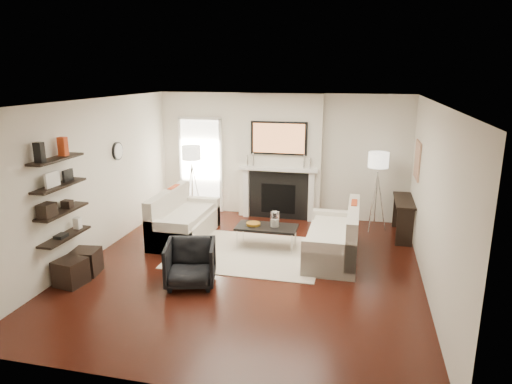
% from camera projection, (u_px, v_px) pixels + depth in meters
% --- Properties ---
extents(room_envelope, '(6.00, 6.00, 6.00)m').
position_uv_depth(room_envelope, '(247.00, 189.00, 7.15)').
color(room_envelope, '#33110B').
rests_on(room_envelope, ground).
extents(chimney_breast, '(1.80, 0.25, 2.70)m').
position_uv_depth(chimney_breast, '(280.00, 157.00, 9.85)').
color(chimney_breast, silver).
rests_on(chimney_breast, floor).
extents(fireplace_surround, '(1.30, 0.02, 1.04)m').
position_uv_depth(fireplace_surround, '(278.00, 196.00, 9.94)').
color(fireplace_surround, black).
rests_on(fireplace_surround, floor).
extents(firebox, '(0.75, 0.02, 0.65)m').
position_uv_depth(firebox, '(278.00, 199.00, 9.95)').
color(firebox, black).
rests_on(firebox, floor).
extents(mantel_pilaster_l, '(0.12, 0.08, 1.10)m').
position_uv_depth(mantel_pilaster_l, '(246.00, 193.00, 10.06)').
color(mantel_pilaster_l, white).
rests_on(mantel_pilaster_l, floor).
extents(mantel_pilaster_r, '(0.12, 0.08, 1.10)m').
position_uv_depth(mantel_pilaster_r, '(311.00, 197.00, 9.74)').
color(mantel_pilaster_r, white).
rests_on(mantel_pilaster_r, floor).
extents(mantel_shelf, '(1.70, 0.18, 0.07)m').
position_uv_depth(mantel_shelf, '(278.00, 169.00, 9.74)').
color(mantel_shelf, white).
rests_on(mantel_shelf, chimney_breast).
extents(tv_body, '(1.20, 0.06, 0.70)m').
position_uv_depth(tv_body, '(279.00, 138.00, 9.59)').
color(tv_body, black).
rests_on(tv_body, chimney_breast).
extents(tv_screen, '(1.10, 0.00, 0.62)m').
position_uv_depth(tv_screen, '(279.00, 138.00, 9.56)').
color(tv_screen, '#BF723F').
rests_on(tv_screen, tv_body).
extents(candlestick_l_tall, '(0.04, 0.04, 0.30)m').
position_uv_depth(candlestick_l_tall, '(253.00, 159.00, 9.82)').
color(candlestick_l_tall, silver).
rests_on(candlestick_l_tall, mantel_shelf).
extents(candlestick_l_short, '(0.04, 0.04, 0.24)m').
position_uv_depth(candlestick_l_short, '(248.00, 160.00, 9.86)').
color(candlestick_l_short, silver).
rests_on(candlestick_l_short, mantel_shelf).
extents(candlestick_r_tall, '(0.04, 0.04, 0.30)m').
position_uv_depth(candlestick_r_tall, '(304.00, 162.00, 9.58)').
color(candlestick_r_tall, silver).
rests_on(candlestick_r_tall, mantel_shelf).
extents(candlestick_r_short, '(0.04, 0.04, 0.24)m').
position_uv_depth(candlestick_r_short, '(310.00, 163.00, 9.56)').
color(candlestick_r_short, silver).
rests_on(candlestick_r_short, mantel_shelf).
extents(hallway_panel, '(0.90, 0.02, 2.10)m').
position_uv_depth(hallway_panel, '(201.00, 166.00, 10.44)').
color(hallway_panel, white).
rests_on(hallway_panel, floor).
extents(door_trim_l, '(0.06, 0.06, 2.16)m').
position_uv_depth(door_trim_l, '(181.00, 165.00, 10.52)').
color(door_trim_l, white).
rests_on(door_trim_l, floor).
extents(door_trim_r, '(0.06, 0.06, 2.16)m').
position_uv_depth(door_trim_r, '(221.00, 167.00, 10.31)').
color(door_trim_r, white).
rests_on(door_trim_r, floor).
extents(door_trim_top, '(1.02, 0.06, 0.06)m').
position_uv_depth(door_trim_top, '(199.00, 118.00, 10.14)').
color(door_trim_top, white).
rests_on(door_trim_top, wall_back).
extents(rug, '(2.60, 2.00, 0.01)m').
position_uv_depth(rug, '(247.00, 253.00, 8.14)').
color(rug, beige).
rests_on(rug, floor).
extents(loveseat_left_base, '(0.85, 1.80, 0.42)m').
position_uv_depth(loveseat_left_base, '(185.00, 227.00, 8.84)').
color(loveseat_left_base, beige).
rests_on(loveseat_left_base, floor).
extents(loveseat_left_back, '(0.18, 1.80, 0.80)m').
position_uv_depth(loveseat_left_back, '(168.00, 211.00, 8.83)').
color(loveseat_left_back, beige).
rests_on(loveseat_left_back, floor).
extents(loveseat_left_arm_n, '(0.85, 0.18, 0.60)m').
position_uv_depth(loveseat_left_arm_n, '(168.00, 237.00, 8.05)').
color(loveseat_left_arm_n, beige).
rests_on(loveseat_left_arm_n, floor).
extents(loveseat_left_arm_s, '(0.85, 0.18, 0.60)m').
position_uv_depth(loveseat_left_arm_s, '(200.00, 211.00, 9.58)').
color(loveseat_left_arm_s, beige).
rests_on(loveseat_left_arm_s, floor).
extents(loveseat_left_cushion, '(0.63, 1.44, 0.10)m').
position_uv_depth(loveseat_left_cushion, '(187.00, 215.00, 8.76)').
color(loveseat_left_cushion, beige).
rests_on(loveseat_left_cushion, loveseat_left_base).
extents(pillow_left_orange, '(0.10, 0.42, 0.42)m').
position_uv_depth(pillow_left_orange, '(174.00, 197.00, 9.06)').
color(pillow_left_orange, '#B13815').
rests_on(pillow_left_orange, loveseat_left_cushion).
extents(pillow_left_charcoal, '(0.10, 0.40, 0.40)m').
position_uv_depth(pillow_left_charcoal, '(161.00, 205.00, 8.50)').
color(pillow_left_charcoal, black).
rests_on(pillow_left_charcoal, loveseat_left_cushion).
extents(loveseat_right_base, '(0.85, 1.80, 0.42)m').
position_uv_depth(loveseat_right_base, '(332.00, 246.00, 7.89)').
color(loveseat_right_base, beige).
rests_on(loveseat_right_base, floor).
extents(loveseat_right_back, '(0.18, 1.80, 0.80)m').
position_uv_depth(loveseat_right_back, '(352.00, 230.00, 7.74)').
color(loveseat_right_back, beige).
rests_on(loveseat_right_back, floor).
extents(loveseat_right_arm_n, '(0.85, 0.18, 0.60)m').
position_uv_depth(loveseat_right_arm_n, '(328.00, 259.00, 7.11)').
color(loveseat_right_arm_n, beige).
rests_on(loveseat_right_arm_n, floor).
extents(loveseat_right_arm_s, '(0.85, 0.18, 0.60)m').
position_uv_depth(loveseat_right_arm_s, '(335.00, 226.00, 8.63)').
color(loveseat_right_arm_s, beige).
rests_on(loveseat_right_arm_s, floor).
extents(loveseat_right_cushion, '(0.63, 1.44, 0.10)m').
position_uv_depth(loveseat_right_cushion, '(330.00, 232.00, 7.84)').
color(loveseat_right_cushion, beige).
rests_on(loveseat_right_cushion, loveseat_right_base).
extents(pillow_right_orange, '(0.10, 0.42, 0.42)m').
position_uv_depth(pillow_right_orange, '(354.00, 214.00, 7.97)').
color(pillow_right_orange, '#B13815').
rests_on(pillow_right_orange, loveseat_right_cushion).
extents(pillow_right_charcoal, '(0.10, 0.40, 0.40)m').
position_uv_depth(pillow_right_charcoal, '(353.00, 225.00, 7.41)').
color(pillow_right_charcoal, black).
rests_on(pillow_right_charcoal, loveseat_right_cushion).
extents(coffee_table, '(1.10, 0.55, 0.04)m').
position_uv_depth(coffee_table, '(267.00, 227.00, 8.27)').
color(coffee_table, black).
rests_on(coffee_table, floor).
extents(coffee_leg_nw, '(0.02, 0.02, 0.38)m').
position_uv_depth(coffee_leg_nw, '(237.00, 240.00, 8.23)').
color(coffee_leg_nw, silver).
rests_on(coffee_leg_nw, floor).
extents(coffee_leg_ne, '(0.02, 0.02, 0.38)m').
position_uv_depth(coffee_leg_ne, '(292.00, 245.00, 8.01)').
color(coffee_leg_ne, silver).
rests_on(coffee_leg_ne, floor).
extents(coffee_leg_sw, '(0.02, 0.02, 0.38)m').
position_uv_depth(coffee_leg_sw, '(243.00, 232.00, 8.65)').
color(coffee_leg_sw, silver).
rests_on(coffee_leg_sw, floor).
extents(coffee_leg_se, '(0.02, 0.02, 0.38)m').
position_uv_depth(coffee_leg_se, '(295.00, 236.00, 8.43)').
color(coffee_leg_se, silver).
rests_on(coffee_leg_se, floor).
extents(hurricane_glass, '(0.16, 0.16, 0.28)m').
position_uv_depth(hurricane_glass, '(275.00, 219.00, 8.20)').
color(hurricane_glass, white).
rests_on(hurricane_glass, coffee_table).
extents(hurricane_candle, '(0.10, 0.10, 0.14)m').
position_uv_depth(hurricane_candle, '(275.00, 223.00, 8.22)').
color(hurricane_candle, white).
rests_on(hurricane_candle, coffee_table).
extents(copper_bowl, '(0.26, 0.26, 0.04)m').
position_uv_depth(copper_bowl, '(253.00, 224.00, 8.32)').
color(copper_bowl, '#B97E1E').
rests_on(copper_bowl, coffee_table).
extents(armchair, '(0.87, 0.84, 0.74)m').
position_uv_depth(armchair, '(190.00, 261.00, 6.85)').
color(armchair, black).
rests_on(armchair, floor).
extents(lamp_left_post, '(0.02, 0.02, 1.20)m').
position_uv_depth(lamp_left_post, '(193.00, 191.00, 10.00)').
color(lamp_left_post, silver).
rests_on(lamp_left_post, floor).
extents(lamp_left_shade, '(0.40, 0.40, 0.30)m').
position_uv_depth(lamp_left_shade, '(191.00, 153.00, 9.79)').
color(lamp_left_shade, white).
rests_on(lamp_left_shade, lamp_left_post).
extents(lamp_left_leg_a, '(0.25, 0.02, 1.23)m').
position_uv_depth(lamp_left_leg_a, '(197.00, 191.00, 9.98)').
color(lamp_left_leg_a, silver).
rests_on(lamp_left_leg_a, floor).
extents(lamp_left_leg_b, '(0.14, 0.22, 1.23)m').
position_uv_depth(lamp_left_leg_b, '(192.00, 190.00, 10.11)').
color(lamp_left_leg_b, silver).
rests_on(lamp_left_leg_b, floor).
extents(lamp_left_leg_c, '(0.14, 0.22, 1.23)m').
position_uv_depth(lamp_left_leg_c, '(189.00, 192.00, 9.93)').
color(lamp_left_leg_c, silver).
rests_on(lamp_left_leg_c, floor).
extents(lamp_right_post, '(0.02, 0.02, 1.20)m').
position_uv_depth(lamp_right_post, '(376.00, 201.00, 9.21)').
color(lamp_right_post, silver).
rests_on(lamp_right_post, floor).
extents(lamp_right_shade, '(0.40, 0.40, 0.30)m').
position_uv_depth(lamp_right_shade, '(379.00, 160.00, 8.99)').
color(lamp_right_shade, white).
rests_on(lamp_right_shade, lamp_right_post).
extents(lamp_right_leg_a, '(0.25, 0.02, 1.23)m').
position_uv_depth(lamp_right_leg_a, '(381.00, 202.00, 9.18)').
color(lamp_right_leg_a, silver).
rests_on(lamp_right_leg_a, floor).
extents(lamp_right_leg_b, '(0.14, 0.22, 1.23)m').
position_uv_depth(lamp_right_leg_b, '(373.00, 200.00, 9.31)').
color(lamp_right_leg_b, silver).
rests_on(lamp_right_leg_b, floor).
extents(lamp_right_leg_c, '(0.14, 0.22, 1.23)m').
position_uv_depth(lamp_right_leg_c, '(373.00, 202.00, 9.13)').
color(lamp_right_leg_c, silver).
rests_on(lamp_right_leg_c, floor).
extents(console_top, '(0.35, 1.20, 0.04)m').
position_uv_depth(console_top, '(404.00, 200.00, 8.79)').
color(console_top, black).
rests_on(console_top, floor).
extents(console_leg_n, '(0.30, 0.04, 0.71)m').
position_uv_depth(console_leg_n, '(405.00, 228.00, 8.37)').
color(console_leg_n, black).
rests_on(console_leg_n, floor).
extents(console_leg_s, '(0.30, 0.04, 0.71)m').
position_uv_depth(console_leg_s, '(401.00, 211.00, 9.41)').
color(console_leg_s, black).
rests_on(console_leg_s, floor).
extents(wall_art, '(0.03, 0.70, 0.70)m').
position_uv_depth(wall_art, '(417.00, 160.00, 8.42)').
color(wall_art, '#B17C58').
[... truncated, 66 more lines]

